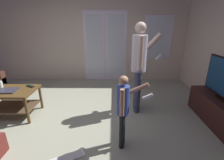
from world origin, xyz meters
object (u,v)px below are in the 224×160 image
object	(u,v)px
person_child	(124,106)
cup_near_edge	(0,85)
loose_keyboard	(67,158)
tv_stand	(222,114)
tv_remote_black	(30,86)
person_adult	(139,61)
laptop_closed	(7,91)
coffee_table	(12,97)

from	to	relation	value
person_child	cup_near_edge	distance (m)	2.40
loose_keyboard	cup_near_edge	bearing A→B (deg)	143.07
tv_stand	tv_remote_black	size ratio (longest dim) A/B	8.34
tv_stand	loose_keyboard	world-z (taller)	tv_stand
person_child	cup_near_edge	size ratio (longest dim) A/B	8.43
loose_keyboard	person_adult	bearing A→B (deg)	49.56
laptop_closed	tv_remote_black	bearing A→B (deg)	31.52
tv_stand	loose_keyboard	size ratio (longest dim) A/B	3.15
coffee_table	tv_remote_black	size ratio (longest dim) A/B	5.02
loose_keyboard	laptop_closed	xyz separation A→B (m)	(-1.30, 0.98, 0.51)
person_adult	person_child	xyz separation A→B (m)	(-0.34, -0.99, -0.38)
person_child	laptop_closed	bearing A→B (deg)	160.38
tv_stand	laptop_closed	size ratio (longest dim) A/B	4.47
laptop_closed	cup_near_edge	xyz separation A→B (m)	(-0.22, 0.16, 0.05)
cup_near_edge	person_child	bearing A→B (deg)	-21.42
tv_stand	laptop_closed	world-z (taller)	laptop_closed
person_child	loose_keyboard	world-z (taller)	person_child
coffee_table	cup_near_edge	xyz separation A→B (m)	(-0.24, 0.11, 0.20)
person_adult	tv_remote_black	bearing A→B (deg)	-178.47
coffee_table	loose_keyboard	bearing A→B (deg)	-39.03
tv_stand	person_adult	world-z (taller)	person_adult
tv_stand	coffee_table	bearing A→B (deg)	175.34
laptop_closed	loose_keyboard	bearing A→B (deg)	-40.48
loose_keyboard	cup_near_edge	xyz separation A→B (m)	(-1.51, 1.14, 0.57)
loose_keyboard	laptop_closed	size ratio (longest dim) A/B	1.42
coffee_table	person_child	distance (m)	2.16
coffee_table	tv_stand	size ratio (longest dim) A/B	0.60
person_child	laptop_closed	size ratio (longest dim) A/B	3.28
person_child	laptop_closed	distance (m)	2.15
coffee_table	laptop_closed	size ratio (longest dim) A/B	2.69
coffee_table	tv_stand	xyz separation A→B (m)	(3.68, -0.30, -0.15)
person_child	coffee_table	bearing A→B (deg)	158.87
coffee_table	tv_remote_black	world-z (taller)	tv_remote_black
person_adult	person_child	bearing A→B (deg)	-108.76
laptop_closed	person_adult	bearing A→B (deg)	3.08
person_adult	tv_stand	bearing A→B (deg)	-21.05
laptop_closed	tv_remote_black	world-z (taller)	laptop_closed
coffee_table	loose_keyboard	distance (m)	1.68
loose_keyboard	laptop_closed	bearing A→B (deg)	142.93
cup_near_edge	tv_remote_black	size ratio (longest dim) A/B	0.73
tv_stand	cup_near_edge	distance (m)	3.95
person_adult	laptop_closed	size ratio (longest dim) A/B	5.28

